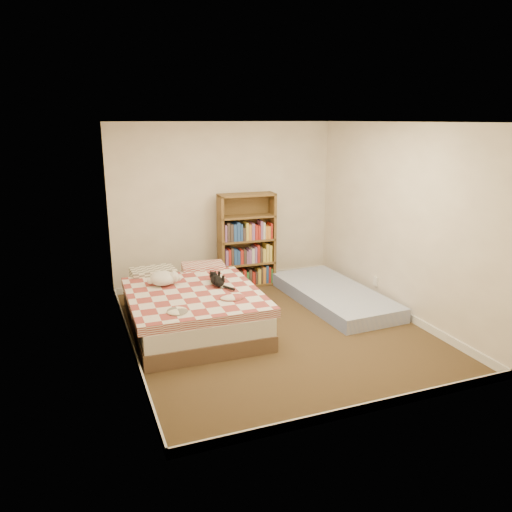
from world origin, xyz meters
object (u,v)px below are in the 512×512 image
object	(u,v)px
floor_mattress	(333,295)
bookshelf	(246,252)
bed	(191,306)
black_cat	(217,280)
white_dog	(163,278)

from	to	relation	value
floor_mattress	bookshelf	bearing A→B (deg)	125.48
bed	black_cat	distance (m)	0.46
bookshelf	white_dog	bearing A→B (deg)	-142.68
bookshelf	white_dog	xyz separation A→B (m)	(-1.49, -1.06, 0.06)
floor_mattress	black_cat	bearing A→B (deg)	-178.75
bookshelf	black_cat	xyz separation A→B (m)	(-0.86, -1.28, 0.03)
bed	bookshelf	distance (m)	1.76
bookshelf	floor_mattress	xyz separation A→B (m)	(0.91, -1.16, -0.44)
bed	white_dog	world-z (taller)	white_dog
black_cat	white_dog	bearing A→B (deg)	163.00
bookshelf	floor_mattress	world-z (taller)	bookshelf
black_cat	white_dog	world-z (taller)	white_dog
black_cat	floor_mattress	bearing A→B (deg)	5.98
bed	bookshelf	world-z (taller)	bookshelf
floor_mattress	black_cat	distance (m)	1.83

